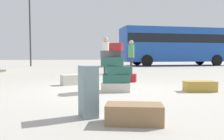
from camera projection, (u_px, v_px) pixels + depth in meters
ground_plane at (106, 90)px, 5.88m from camera, size 80.00×80.00×0.00m
suitcase_tower at (115, 72)px, 5.66m from camera, size 0.74×0.54×1.15m
suitcase_slate_behind_tower at (88, 91)px, 3.30m from camera, size 0.30×0.35×0.72m
suitcase_brown_right_side at (134, 114)px, 2.98m from camera, size 0.77×0.48×0.25m
suitcase_tan_foreground_near at (200, 86)px, 5.63m from camera, size 0.76×0.38×0.25m
suitcase_maroon_foreground_far at (128, 78)px, 7.70m from camera, size 0.60×0.43×0.26m
suitcase_cream_upright_blue at (75, 80)px, 6.95m from camera, size 0.85×0.61×0.29m
person_bearded_onlooker at (131, 54)px, 11.57m from camera, size 0.30×0.34×1.61m
person_tourist_with_camera at (106, 52)px, 10.49m from camera, size 0.30×0.33×1.66m
parked_bus at (176, 44)px, 20.10m from camera, size 9.67×3.60×3.15m
lamp_post at (30, 13)px, 18.61m from camera, size 0.36×0.36×6.58m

